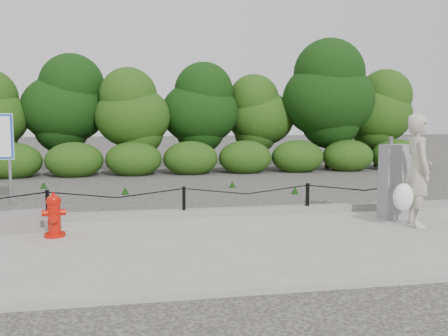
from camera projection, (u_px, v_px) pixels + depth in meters
ground at (184, 221)px, 9.16m from camera, size 90.00×90.00×0.00m
sidewalk at (197, 247)px, 7.20m from camera, size 14.00×4.00×0.08m
curb at (184, 213)px, 9.19m from camera, size 14.00×0.22×0.14m
chain_barrier at (184, 198)px, 9.11m from camera, size 10.06×0.06×0.60m
treeline at (188, 106)px, 17.82m from camera, size 20.08×3.73×4.91m
fire_hydrant at (54, 216)px, 7.62m from camera, size 0.38×0.40×0.71m
pedestrian at (417, 172)px, 8.33m from camera, size 0.84×0.81×1.98m
concrete_block at (10, 222)px, 7.91m from camera, size 1.12×0.64×0.34m
utility_cabinet at (394, 182)px, 8.99m from camera, size 0.57×0.42×1.55m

